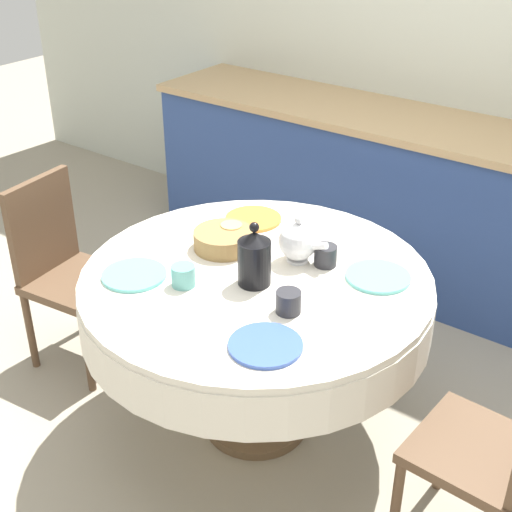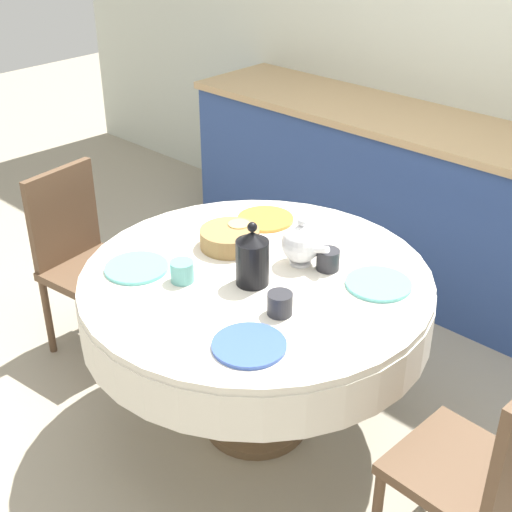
{
  "view_description": "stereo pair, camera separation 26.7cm",
  "coord_description": "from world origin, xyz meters",
  "px_view_note": "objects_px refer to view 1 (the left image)",
  "views": [
    {
      "loc": [
        1.39,
        -1.87,
        2.14
      ],
      "look_at": [
        0.0,
        0.0,
        0.83
      ],
      "focal_mm": 50.0,
      "sensor_mm": 36.0,
      "label": 1
    },
    {
      "loc": [
        1.59,
        -1.7,
        2.14
      ],
      "look_at": [
        0.0,
        0.0,
        0.83
      ],
      "focal_mm": 50.0,
      "sensor_mm": 36.0,
      "label": 2
    }
  ],
  "objects_px": {
    "coffee_carafe": "(254,258)",
    "teapot": "(298,241)",
    "chair_right": "(64,265)",
    "chair_left": "(503,446)"
  },
  "relations": [
    {
      "from": "chair_left",
      "to": "chair_right",
      "type": "relative_size",
      "value": 1.0
    },
    {
      "from": "chair_right",
      "to": "coffee_carafe",
      "type": "bearing_deg",
      "value": 86.84
    },
    {
      "from": "chair_right",
      "to": "coffee_carafe",
      "type": "distance_m",
      "value": 1.11
    },
    {
      "from": "coffee_carafe",
      "to": "chair_right",
      "type": "bearing_deg",
      "value": -176.51
    },
    {
      "from": "coffee_carafe",
      "to": "teapot",
      "type": "relative_size",
      "value": 1.2
    },
    {
      "from": "chair_left",
      "to": "teapot",
      "type": "distance_m",
      "value": 1.03
    },
    {
      "from": "coffee_carafe",
      "to": "chair_left",
      "type": "bearing_deg",
      "value": 0.13
    },
    {
      "from": "coffee_carafe",
      "to": "teapot",
      "type": "height_order",
      "value": "coffee_carafe"
    },
    {
      "from": "coffee_carafe",
      "to": "teapot",
      "type": "bearing_deg",
      "value": 80.63
    },
    {
      "from": "chair_right",
      "to": "teapot",
      "type": "height_order",
      "value": "teapot"
    }
  ]
}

